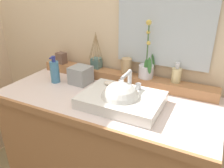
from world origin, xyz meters
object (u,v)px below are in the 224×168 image
at_px(tumbler_cup, 127,66).
at_px(reed_diffuser, 96,62).
at_px(potted_plant, 146,67).
at_px(soap_dispenser, 176,75).
at_px(tissue_box, 81,75).
at_px(sink_basin, 121,101).
at_px(soap_bar, 109,83).
at_px(lotion_bottle, 55,71).
at_px(trinket_box, 61,58).

height_order(tumbler_cup, reed_diffuser, reed_diffuser).
distance_m(potted_plant, soap_dispenser, 0.19).
xyz_separation_m(potted_plant, tissue_box, (-0.42, -0.14, -0.08)).
bearing_deg(sink_basin, reed_diffuser, 136.93).
height_order(soap_bar, tissue_box, tissue_box).
bearing_deg(tumbler_cup, potted_plant, -4.20).
distance_m(sink_basin, soap_bar, 0.16).
height_order(potted_plant, tissue_box, potted_plant).
xyz_separation_m(soap_bar, lotion_bottle, (-0.42, 0.00, 0.01)).
relative_size(soap_dispenser, lotion_bottle, 0.69).
xyz_separation_m(soap_bar, potted_plant, (0.16, 0.21, 0.06)).
height_order(soap_bar, potted_plant, potted_plant).
height_order(sink_basin, reed_diffuser, reed_diffuser).
bearing_deg(sink_basin, tissue_box, 156.47).
relative_size(tumbler_cup, tissue_box, 0.82).
distance_m(lotion_bottle, tissue_box, 0.18).
height_order(tumbler_cup, lotion_bottle, lotion_bottle).
height_order(sink_basin, lotion_bottle, lotion_bottle).
distance_m(soap_bar, tumbler_cup, 0.22).
bearing_deg(sink_basin, tumbler_cup, 108.14).
bearing_deg(reed_diffuser, soap_bar, -45.44).
distance_m(trinket_box, tissue_box, 0.29).
relative_size(soap_bar, potted_plant, 0.19).
bearing_deg(reed_diffuser, lotion_bottle, -132.29).
bearing_deg(lotion_bottle, tumbler_cup, 26.50).
relative_size(sink_basin, reed_diffuser, 1.73).
bearing_deg(reed_diffuser, potted_plant, -1.94).
height_order(tumbler_cup, trinket_box, tumbler_cup).
relative_size(soap_dispenser, tumbler_cup, 1.21).
distance_m(sink_basin, soap_dispenser, 0.40).
height_order(sink_basin, potted_plant, potted_plant).
xyz_separation_m(potted_plant, trinket_box, (-0.67, -0.01, -0.03)).
bearing_deg(soap_bar, tumbler_cup, 84.95).
bearing_deg(tumbler_cup, lotion_bottle, -153.50).
xyz_separation_m(sink_basin, lotion_bottle, (-0.54, 0.10, 0.05)).
bearing_deg(tissue_box, soap_bar, -14.68).
height_order(soap_bar, reed_diffuser, reed_diffuser).
relative_size(soap_bar, tumbler_cup, 0.66).
relative_size(sink_basin, soap_bar, 6.39).
bearing_deg(lotion_bottle, sink_basin, -10.24).
height_order(reed_diffuser, lotion_bottle, reed_diffuser).
bearing_deg(reed_diffuser, tumbler_cup, -0.58).
xyz_separation_m(tumbler_cup, reed_diffuser, (-0.24, 0.00, -0.01)).
relative_size(soap_bar, lotion_bottle, 0.38).
distance_m(trinket_box, lotion_bottle, 0.22).
bearing_deg(reed_diffuser, soap_dispenser, -0.52).
distance_m(tumbler_cup, reed_diffuser, 0.24).
relative_size(sink_basin, soap_dispenser, 3.48).
height_order(soap_dispenser, tissue_box, soap_dispenser).
bearing_deg(trinket_box, lotion_bottle, -54.71).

